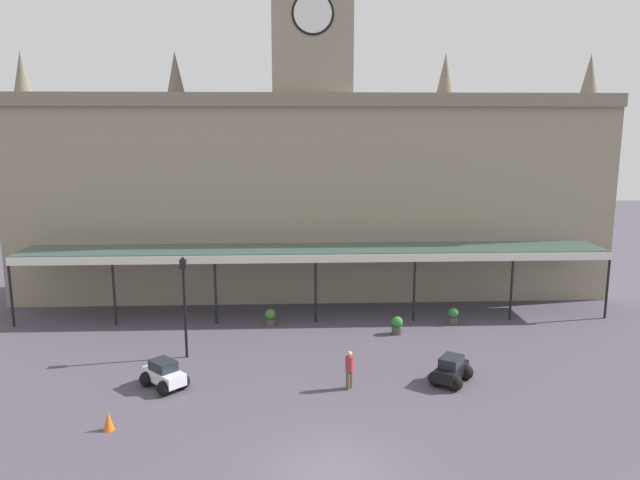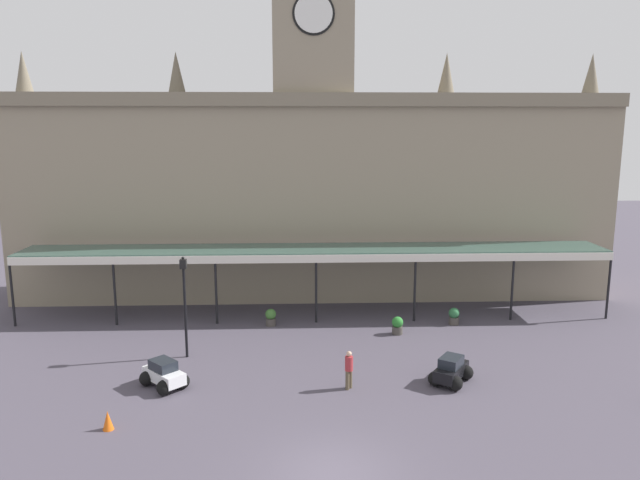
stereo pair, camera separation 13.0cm
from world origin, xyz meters
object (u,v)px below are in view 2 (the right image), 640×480
at_px(pedestrian_beside_cars, 349,368).
at_px(car_black_sedan, 451,372).
at_px(traffic_cone, 108,420).
at_px(victorian_lamppost, 185,295).
at_px(planter_by_canopy, 271,317).
at_px(planter_near_kerb, 397,325).
at_px(planter_forecourt_centre, 454,316).
at_px(car_white_sedan, 164,376).

bearing_deg(pedestrian_beside_cars, car_black_sedan, 5.60).
xyz_separation_m(pedestrian_beside_cars, traffic_cone, (-9.11, -3.14, -0.55)).
relative_size(pedestrian_beside_cars, victorian_lamppost, 0.34).
bearing_deg(pedestrian_beside_cars, victorian_lamppost, 152.63).
bearing_deg(planter_by_canopy, pedestrian_beside_cars, -66.49).
xyz_separation_m(victorian_lamppost, planter_by_canopy, (3.84, 4.49, -2.58)).
bearing_deg(car_black_sedan, planter_near_kerb, 101.58).
height_order(victorian_lamppost, planter_near_kerb, victorian_lamppost).
bearing_deg(car_black_sedan, planter_forecourt_centre, 74.48).
distance_m(traffic_cone, planter_near_kerb, 15.74).
distance_m(car_black_sedan, planter_forecourt_centre, 8.01).
distance_m(car_white_sedan, victorian_lamppost, 4.26).
bearing_deg(planter_near_kerb, planter_forecourt_centre, 23.02).
relative_size(victorian_lamppost, traffic_cone, 6.83).
height_order(pedestrian_beside_cars, planter_forecourt_centre, pedestrian_beside_cars).
bearing_deg(planter_by_canopy, victorian_lamppost, -130.58).
bearing_deg(traffic_cone, victorian_lamppost, 76.92).
relative_size(car_white_sedan, planter_by_canopy, 2.31).
bearing_deg(planter_near_kerb, traffic_cone, -141.33).
distance_m(car_white_sedan, traffic_cone, 3.84).
distance_m(car_white_sedan, car_black_sedan, 12.31).
bearing_deg(planter_near_kerb, victorian_lamppost, -165.14).
height_order(car_white_sedan, car_black_sedan, same).
bearing_deg(planter_forecourt_centre, planter_near_kerb, -156.98).
height_order(car_black_sedan, traffic_cone, car_black_sedan).
relative_size(car_black_sedan, planter_near_kerb, 2.34).
xyz_separation_m(car_black_sedan, planter_by_canopy, (-8.10, 7.92, -0.01)).
relative_size(car_white_sedan, planter_forecourt_centre, 2.31).
xyz_separation_m(car_white_sedan, pedestrian_beside_cars, (7.84, -0.49, 0.41)).
distance_m(car_white_sedan, planter_by_canopy, 8.92).
height_order(car_white_sedan, pedestrian_beside_cars, pedestrian_beside_cars).
distance_m(planter_forecourt_centre, planter_near_kerb, 3.72).
relative_size(car_black_sedan, traffic_cone, 3.11).
xyz_separation_m(victorian_lamppost, planter_forecourt_centre, (14.09, 4.28, -2.58)).
distance_m(car_black_sedan, traffic_cone, 14.04).
height_order(pedestrian_beside_cars, planter_near_kerb, pedestrian_beside_cars).
height_order(car_white_sedan, traffic_cone, car_white_sedan).
bearing_deg(planter_by_canopy, planter_near_kerb, -13.66).
bearing_deg(planter_forecourt_centre, car_black_sedan, -105.52).
height_order(car_black_sedan, planter_by_canopy, car_black_sedan).
bearing_deg(planter_forecourt_centre, victorian_lamppost, -163.09).
xyz_separation_m(pedestrian_beside_cars, victorian_lamppost, (-7.48, 3.87, 2.16)).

